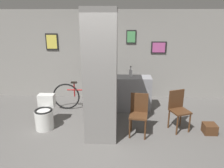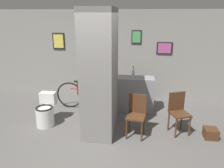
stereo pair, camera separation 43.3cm
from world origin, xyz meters
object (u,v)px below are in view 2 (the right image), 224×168
Objects in this scene: bicycle at (86,95)px; bottle_tall at (133,73)px; chair_near_pillar at (136,113)px; toilet at (46,112)px; chair_by_doorway at (178,111)px.

bottle_tall is at bearing 2.91° from bicycle.
bicycle is (-1.38, 1.22, -0.12)m from chair_near_pillar.
bottle_tall is (1.96, 1.09, 0.71)m from toilet.
chair_by_doorway is 0.55× the size of bicycle.
toilet is 0.81× the size of chair_by_doorway.
bicycle is (-2.27, 0.98, -0.12)m from chair_by_doorway.
chair_by_doorway is (0.89, 0.24, 0.00)m from chair_near_pillar.
toilet is 2.98m from chair_by_doorway.
chair_near_pillar is at bearing -5.40° from toilet.
bicycle is 5.83× the size of bottle_tall.
chair_by_doorway reaches higher than bicycle.
chair_near_pillar is 0.55× the size of bicycle.
bicycle reaches higher than toilet.
toilet is at bearing -150.95° from bottle_tall.
bottle_tall reaches higher than bicycle.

